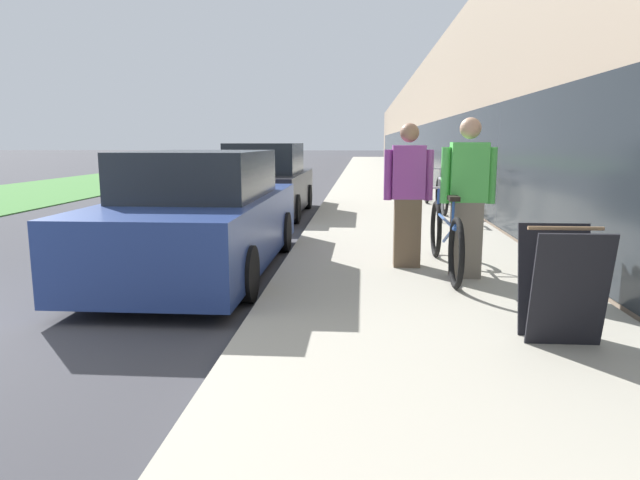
# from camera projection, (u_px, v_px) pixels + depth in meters

# --- Properties ---
(sidewalk_slab) EXTENTS (3.40, 70.00, 0.13)m
(sidewalk_slab) POSITION_uv_depth(u_px,v_px,m) (378.00, 179.00, 24.67)
(sidewalk_slab) COLOR #A39E8E
(sidewalk_slab) RESTS_ON ground
(storefront_facade) EXTENTS (10.01, 70.00, 4.95)m
(storefront_facade) POSITION_uv_depth(u_px,v_px,m) (497.00, 127.00, 31.63)
(storefront_facade) COLOR gray
(storefront_facade) RESTS_ON ground
(lawn_strip) EXTENTS (5.76, 70.00, 0.03)m
(lawn_strip) POSITION_uv_depth(u_px,v_px,m) (151.00, 174.00, 29.46)
(lawn_strip) COLOR #3D7533
(lawn_strip) RESTS_ON ground
(tandem_bicycle) EXTENTS (0.52, 2.44, 0.96)m
(tandem_bicycle) POSITION_uv_depth(u_px,v_px,m) (445.00, 238.00, 6.78)
(tandem_bicycle) COLOR black
(tandem_bicycle) RESTS_ON sidewalk_slab
(person_rider) EXTENTS (0.61, 0.24, 1.79)m
(person_rider) POSITION_uv_depth(u_px,v_px,m) (468.00, 198.00, 6.39)
(person_rider) COLOR #756B5B
(person_rider) RESTS_ON sidewalk_slab
(person_bystander) EXTENTS (0.59, 0.23, 1.75)m
(person_bystander) POSITION_uv_depth(u_px,v_px,m) (408.00, 196.00, 6.95)
(person_bystander) COLOR brown
(person_bystander) RESTS_ON sidewalk_slab
(bike_rack_hoop) EXTENTS (0.05, 0.60, 0.84)m
(bike_rack_hoop) POSITION_uv_depth(u_px,v_px,m) (441.00, 195.00, 11.04)
(bike_rack_hoop) COLOR gray
(bike_rack_hoop) RESTS_ON sidewalk_slab
(cruiser_bike_nearest) EXTENTS (0.52, 1.75, 0.96)m
(cruiser_bike_nearest) POSITION_uv_depth(u_px,v_px,m) (442.00, 194.00, 12.37)
(cruiser_bike_nearest) COLOR black
(cruiser_bike_nearest) RESTS_ON sidewalk_slab
(cruiser_bike_middle) EXTENTS (0.52, 1.74, 0.96)m
(cruiser_bike_middle) POSITION_uv_depth(u_px,v_px,m) (425.00, 186.00, 14.73)
(cruiser_bike_middle) COLOR black
(cruiser_bike_middle) RESTS_ON sidewalk_slab
(sandwich_board_sign) EXTENTS (0.56, 0.56, 0.90)m
(sandwich_board_sign) POSITION_uv_depth(u_px,v_px,m) (562.00, 284.00, 4.38)
(sandwich_board_sign) COLOR black
(sandwich_board_sign) RESTS_ON sidewalk_slab
(parked_sedan_curbside) EXTENTS (1.88, 4.69, 1.54)m
(parked_sedan_curbside) POSITION_uv_depth(u_px,v_px,m) (202.00, 217.00, 7.28)
(parked_sedan_curbside) COLOR navy
(parked_sedan_curbside) RESTS_ON ground
(vintage_roadster_curbside) EXTENTS (1.82, 4.43, 1.62)m
(vintage_roadster_curbside) POSITION_uv_depth(u_px,v_px,m) (266.00, 183.00, 12.95)
(vintage_roadster_curbside) COLOR black
(vintage_roadster_curbside) RESTS_ON ground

